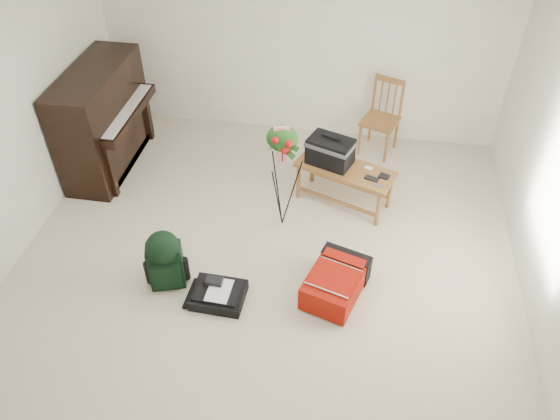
% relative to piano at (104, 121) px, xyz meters
% --- Properties ---
extents(floor, '(5.00, 5.50, 0.01)m').
position_rel_piano_xyz_m(floor, '(2.19, -1.60, -0.60)').
color(floor, beige).
rests_on(floor, ground).
extents(ceiling, '(5.00, 5.50, 0.01)m').
position_rel_piano_xyz_m(ceiling, '(2.19, -1.60, 1.90)').
color(ceiling, white).
rests_on(ceiling, wall_back).
extents(wall_back, '(5.00, 0.04, 2.50)m').
position_rel_piano_xyz_m(wall_back, '(2.19, 1.15, 0.65)').
color(wall_back, white).
rests_on(wall_back, floor).
extents(piano, '(0.71, 1.50, 1.25)m').
position_rel_piano_xyz_m(piano, '(0.00, 0.00, 0.00)').
color(piano, black).
rests_on(piano, floor).
extents(bench, '(1.16, 0.78, 0.83)m').
position_rel_piano_xyz_m(bench, '(2.75, -0.28, -0.02)').
color(bench, '#9C6433').
rests_on(bench, floor).
extents(dining_chair, '(0.53, 0.53, 0.95)m').
position_rel_piano_xyz_m(dining_chair, '(3.23, 0.83, -0.14)').
color(dining_chair, '#9C6433').
rests_on(dining_chair, floor).
extents(red_suitcase, '(0.64, 0.81, 0.29)m').
position_rel_piano_xyz_m(red_suitcase, '(2.91, -1.61, -0.44)').
color(red_suitcase, '#A61207').
rests_on(red_suitcase, floor).
extents(black_duffel, '(0.50, 0.41, 0.21)m').
position_rel_piano_xyz_m(black_duffel, '(1.84, -1.91, -0.52)').
color(black_duffel, black).
rests_on(black_duffel, floor).
extents(green_backpack, '(0.37, 0.34, 0.65)m').
position_rel_piano_xyz_m(green_backpack, '(1.31, -1.80, -0.24)').
color(green_backpack, black).
rests_on(green_backpack, floor).
extents(flower_stand, '(0.46, 0.46, 1.28)m').
position_rel_piano_xyz_m(flower_stand, '(2.26, -0.75, 0.03)').
color(flower_stand, black).
rests_on(flower_stand, floor).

